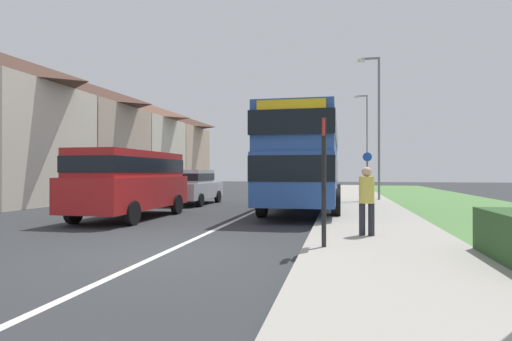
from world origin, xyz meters
The scene contains 12 objects.
ground_plane centered at (0.00, 0.00, 0.00)m, with size 120.00×120.00×0.00m, color #2D3033.
lane_marking_centre centered at (0.00, 8.00, 0.00)m, with size 0.14×60.00×0.01m, color silver.
pavement_near_side centered at (4.20, 6.00, 0.06)m, with size 3.20×68.00×0.12m, color #9E998E.
double_decker_bus centered at (1.91, 9.41, 2.14)m, with size 2.80×9.81×3.70m.
parked_van_red centered at (-3.57, 5.45, 1.33)m, with size 2.11×5.41×2.24m.
parked_car_silver centered at (-3.68, 11.63, 0.91)m, with size 1.89×4.43×1.65m.
pedestrian_at_stop centered at (3.89, 2.34, 0.98)m, with size 0.34×0.34×1.67m.
bus_stop_sign centered at (3.00, 0.72, 1.54)m, with size 0.09×0.52×2.60m.
cycle_route_sign centered at (4.60, 13.83, 1.43)m, with size 0.44×0.08×2.52m.
street_lamp_mid centered at (5.16, 15.08, 4.31)m, with size 1.14×0.20×7.52m.
street_lamp_far centered at (5.49, 30.45, 4.72)m, with size 1.14×0.20×8.31m.
house_terrace_far_side centered at (-13.42, 19.34, 3.77)m, with size 7.88×25.88×7.55m.
Camera 1 is at (3.32, -7.36, 1.55)m, focal length 29.26 mm.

